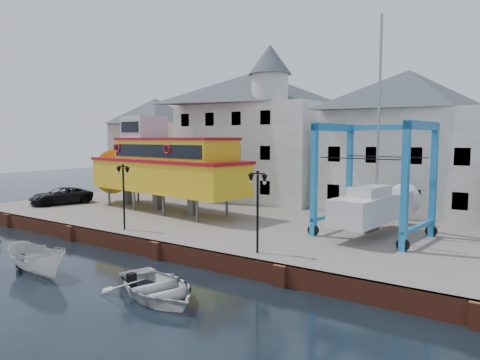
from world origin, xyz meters
The scene contains 13 objects.
ground centered at (0.00, 0.00, 0.00)m, with size 140.00×140.00×0.00m, color black.
hardstanding centered at (0.00, 11.00, 0.50)m, with size 44.00×22.00×1.00m, color #6C645C.
quay_wall centered at (0.00, 0.10, 0.50)m, with size 44.00×0.47×1.00m.
building_pink centered at (-18.00, 18.00, 6.15)m, with size 8.00×7.00×10.30m.
building_white_main centered at (-4.87, 18.39, 7.34)m, with size 14.00×8.30×14.00m.
building_white_right centered at (9.00, 19.00, 6.60)m, with size 12.00×8.00×11.20m.
lamp_post_left centered at (-4.00, 1.20, 4.17)m, with size 1.12×0.32×4.20m.
lamp_post_right centered at (6.00, 1.20, 4.17)m, with size 1.12×0.32×4.20m.
tour_boat centered at (-7.90, 8.07, 4.60)m, with size 17.95×6.43×7.64m.
travel_lift centered at (9.78, 9.00, 3.16)m, with size 6.61×8.78×12.95m.
van centered at (-17.19, 5.38, 1.73)m, with size 2.44×5.28×1.47m, color black.
motorboat_a centered at (-2.99, -5.29, 0.00)m, with size 1.66×4.42×1.71m, color silver.
motorboat_b centered at (4.25, -4.17, 0.00)m, with size 3.72×5.21×1.08m, color silver.
Camera 1 is at (17.21, -16.93, 6.77)m, focal length 32.00 mm.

